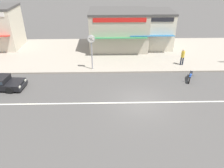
# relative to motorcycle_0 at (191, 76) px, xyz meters

# --- Properties ---
(ground_plane) EXTENTS (160.00, 160.00, 0.00)m
(ground_plane) POSITION_rel_motorcycle_0_xyz_m (-4.93, -3.51, -0.42)
(ground_plane) COLOR #4C4947
(lane_centre_stripe) EXTENTS (50.40, 0.14, 0.01)m
(lane_centre_stripe) POSITION_rel_motorcycle_0_xyz_m (-4.93, -3.51, -0.42)
(lane_centre_stripe) COLOR silver
(lane_centre_stripe) RESTS_ON ground
(kerb_strip) EXTENTS (68.00, 10.00, 0.15)m
(kerb_strip) POSITION_rel_motorcycle_0_xyz_m (-4.93, 6.50, -0.35)
(kerb_strip) COLOR #9E9384
(kerb_strip) RESTS_ON ground
(motorcycle_0) EXTENTS (0.99, 1.77, 0.80)m
(motorcycle_0) POSITION_rel_motorcycle_0_xyz_m (0.00, 0.00, 0.00)
(motorcycle_0) COLOR black
(motorcycle_0) RESTS_ON ground
(street_clock) EXTENTS (0.69, 0.22, 3.38)m
(street_clock) POSITION_rel_motorcycle_0_xyz_m (-8.93, 2.13, 2.28)
(street_clock) COLOR #9E9EA3
(street_clock) RESTS_ON kerb_strip
(pedestrian_near_clock) EXTENTS (0.34, 0.34, 1.68)m
(pedestrian_near_clock) POSITION_rel_motorcycle_0_xyz_m (0.08, 2.92, 0.71)
(pedestrian_near_clock) COLOR #232838
(pedestrian_near_clock) RESTS_ON kerb_strip
(shopfront_corner_warung) EXTENTS (6.72, 5.59, 4.39)m
(shopfront_corner_warung) POSITION_rel_motorcycle_0_xyz_m (-6.13, 8.17, 1.93)
(shopfront_corner_warung) COLOR #B2A893
(shopfront_corner_warung) RESTS_ON kerb_strip
(shopfront_far_kios) EXTENTS (5.52, 4.99, 4.26)m
(shopfront_far_kios) POSITION_rel_motorcycle_0_xyz_m (-2.53, 8.54, 1.87)
(shopfront_far_kios) COLOR beige
(shopfront_far_kios) RESTS_ON kerb_strip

